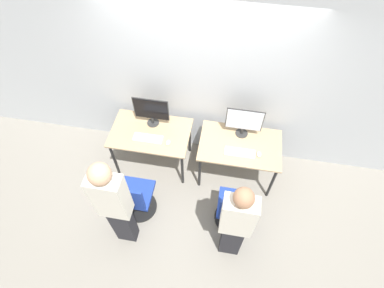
# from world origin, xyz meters

# --- Properties ---
(ground_plane) EXTENTS (20.00, 20.00, 0.00)m
(ground_plane) POSITION_xyz_m (0.00, 0.00, 0.00)
(ground_plane) COLOR gray
(wall_back) EXTENTS (12.00, 0.05, 2.80)m
(wall_back) POSITION_xyz_m (0.00, 0.83, 1.40)
(wall_back) COLOR #B7BCC1
(wall_back) RESTS_ON ground_plane
(desk_left) EXTENTS (1.12, 0.70, 0.75)m
(desk_left) POSITION_xyz_m (-0.63, 0.35, 0.67)
(desk_left) COLOR tan
(desk_left) RESTS_ON ground_plane
(monitor_left) EXTENTS (0.49, 0.17, 0.47)m
(monitor_left) POSITION_xyz_m (-0.63, 0.52, 1.01)
(monitor_left) COLOR #2D2D2D
(monitor_left) RESTS_ON desk_left
(keyboard_left) EXTENTS (0.41, 0.14, 0.02)m
(keyboard_left) POSITION_xyz_m (-0.63, 0.23, 0.76)
(keyboard_left) COLOR silver
(keyboard_left) RESTS_ON desk_left
(mouse_left) EXTENTS (0.06, 0.09, 0.03)m
(mouse_left) POSITION_xyz_m (-0.34, 0.21, 0.77)
(mouse_left) COLOR silver
(mouse_left) RESTS_ON desk_left
(office_chair_left) EXTENTS (0.48, 0.48, 0.91)m
(office_chair_left) POSITION_xyz_m (-0.66, -0.51, 0.38)
(office_chair_left) COLOR black
(office_chair_left) RESTS_ON ground_plane
(person_left) EXTENTS (0.36, 0.23, 1.76)m
(person_left) POSITION_xyz_m (-0.70, -0.88, 0.97)
(person_left) COLOR #232328
(person_left) RESTS_ON ground_plane
(desk_right) EXTENTS (1.12, 0.70, 0.75)m
(desk_right) POSITION_xyz_m (0.63, 0.35, 0.67)
(desk_right) COLOR tan
(desk_right) RESTS_ON ground_plane
(monitor_right) EXTENTS (0.49, 0.17, 0.47)m
(monitor_right) POSITION_xyz_m (0.63, 0.55, 1.01)
(monitor_right) COLOR #2D2D2D
(monitor_right) RESTS_ON desk_right
(keyboard_right) EXTENTS (0.41, 0.14, 0.02)m
(keyboard_right) POSITION_xyz_m (0.63, 0.21, 0.76)
(keyboard_right) COLOR silver
(keyboard_right) RESTS_ON desk_right
(mouse_right) EXTENTS (0.06, 0.09, 0.03)m
(mouse_right) POSITION_xyz_m (0.89, 0.22, 0.77)
(mouse_right) COLOR silver
(mouse_right) RESTS_ON desk_right
(office_chair_right) EXTENTS (0.48, 0.48, 0.91)m
(office_chair_right) POSITION_xyz_m (0.66, -0.45, 0.38)
(office_chair_right) COLOR black
(office_chair_right) RESTS_ON ground_plane
(person_right) EXTENTS (0.36, 0.21, 1.60)m
(person_right) POSITION_xyz_m (0.66, -0.82, 0.87)
(person_right) COLOR #232328
(person_right) RESTS_ON ground_plane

